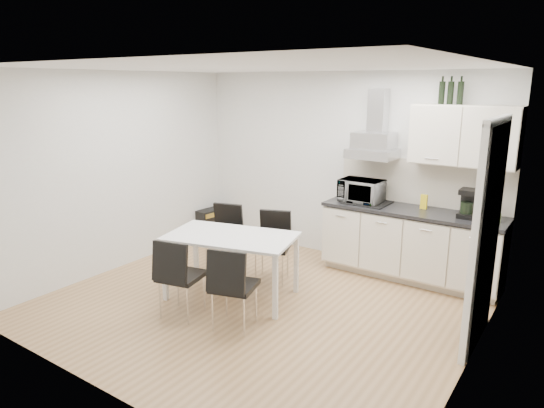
# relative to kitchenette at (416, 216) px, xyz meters

# --- Properties ---
(ground) EXTENTS (4.50, 4.50, 0.00)m
(ground) POSITION_rel_kitchenette_xyz_m (-1.18, -1.73, -0.83)
(ground) COLOR tan
(ground) RESTS_ON ground
(wall_back) EXTENTS (4.50, 0.10, 2.60)m
(wall_back) POSITION_rel_kitchenette_xyz_m (-1.18, 0.27, 0.47)
(wall_back) COLOR silver
(wall_back) RESTS_ON ground
(wall_front) EXTENTS (4.50, 0.10, 2.60)m
(wall_front) POSITION_rel_kitchenette_xyz_m (-1.18, -3.73, 0.47)
(wall_front) COLOR silver
(wall_front) RESTS_ON ground
(wall_left) EXTENTS (0.10, 4.00, 2.60)m
(wall_left) POSITION_rel_kitchenette_xyz_m (-3.43, -1.73, 0.47)
(wall_left) COLOR silver
(wall_left) RESTS_ON ground
(wall_right) EXTENTS (0.10, 4.00, 2.60)m
(wall_right) POSITION_rel_kitchenette_xyz_m (1.07, -1.73, 0.47)
(wall_right) COLOR silver
(wall_right) RESTS_ON ground
(ceiling) EXTENTS (4.50, 4.50, 0.00)m
(ceiling) POSITION_rel_kitchenette_xyz_m (-1.18, -1.73, 1.77)
(ceiling) COLOR white
(ceiling) RESTS_ON wall_back
(doorway) EXTENTS (0.08, 1.04, 2.10)m
(doorway) POSITION_rel_kitchenette_xyz_m (1.03, -1.18, 0.22)
(doorway) COLOR white
(doorway) RESTS_ON ground
(kitchenette) EXTENTS (2.22, 0.64, 2.52)m
(kitchenette) POSITION_rel_kitchenette_xyz_m (0.00, 0.00, 0.00)
(kitchenette) COLOR beige
(kitchenette) RESTS_ON ground
(dining_table) EXTENTS (1.61, 1.15, 0.75)m
(dining_table) POSITION_rel_kitchenette_xyz_m (-1.57, -1.72, -0.16)
(dining_table) COLOR white
(dining_table) RESTS_ON ground
(chair_far_left) EXTENTS (0.56, 0.60, 0.88)m
(chair_far_left) POSITION_rel_kitchenette_xyz_m (-2.16, -1.16, -0.39)
(chair_far_left) COLOR black
(chair_far_left) RESTS_ON ground
(chair_far_right) EXTENTS (0.59, 0.63, 0.88)m
(chair_far_right) POSITION_rel_kitchenette_xyz_m (-1.44, -1.08, -0.39)
(chair_far_right) COLOR black
(chair_far_right) RESTS_ON ground
(chair_near_left) EXTENTS (0.53, 0.58, 0.88)m
(chair_near_left) POSITION_rel_kitchenette_xyz_m (-1.71, -2.40, -0.39)
(chair_near_left) COLOR black
(chair_near_left) RESTS_ON ground
(chair_near_right) EXTENTS (0.56, 0.60, 0.88)m
(chair_near_right) POSITION_rel_kitchenette_xyz_m (-1.08, -2.28, -0.39)
(chair_near_right) COLOR black
(chair_near_right) RESTS_ON ground
(guitar_amp) EXTENTS (0.29, 0.57, 0.45)m
(guitar_amp) POSITION_rel_kitchenette_xyz_m (-3.30, -0.08, -0.60)
(guitar_amp) COLOR black
(guitar_amp) RESTS_ON ground
(floor_speaker) EXTENTS (0.24, 0.23, 0.33)m
(floor_speaker) POSITION_rel_kitchenette_xyz_m (-2.12, 0.17, -0.67)
(floor_speaker) COLOR black
(floor_speaker) RESTS_ON ground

